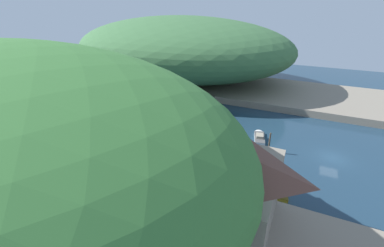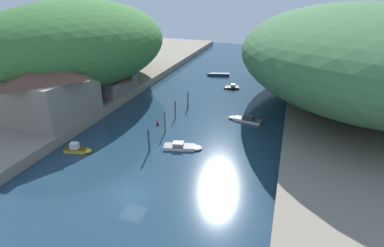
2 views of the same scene
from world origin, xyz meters
The scene contains 21 objects.
water_surface centered at (0.00, 30.00, 0.00)m, with size 130.00×130.00×0.00m, color #1E384C.
left_bank centered at (-25.59, 30.00, 0.73)m, with size 22.00×120.00×1.46m.
right_bank centered at (25.59, 30.00, 0.73)m, with size 22.00×120.00×1.46m.
hillside_left centered at (-26.69, 28.36, 9.82)m, with size 31.56×44.19×16.71m.
hillside_right centered at (26.69, 38.68, 9.67)m, with size 43.29×60.61×16.41m.
waterfront_building centered at (-19.88, 11.86, 5.95)m, with size 10.69×12.62×8.70m.
boathouse_shed centered at (-18.53, 25.87, 3.38)m, with size 7.33×9.94×3.71m.
right_bank_cottage centered at (20.57, 34.25, 4.02)m, with size 4.99×5.66×4.92m.
boat_open_rowboat centered at (2.74, 39.34, 0.29)m, with size 3.65×2.59×0.95m.
boat_near_quay centered at (-11.18, 5.83, 0.40)m, with size 3.87×1.90×1.35m.
boat_yellow_tender centered at (1.81, 11.10, 0.29)m, with size 5.45×2.76×0.92m.
boat_moored_right centered at (9.03, 53.18, 0.31)m, with size 2.54×5.78×0.97m.
boat_red_skiff centered at (-2.54, 47.99, 0.34)m, with size 5.75×2.39×0.70m.
boat_far_upstream centered at (8.29, 22.93, 0.33)m, with size 5.72×2.36×1.10m.
mooring_post_nearest centered at (-2.21, 8.93, 1.65)m, with size 0.24×0.24×3.28m.
mooring_post_second centered at (-2.55, 15.16, 1.68)m, with size 0.24×0.24×3.35m.
mooring_post_middle centered at (-3.06, 20.79, 1.50)m, with size 0.21×0.21×2.99m.
mooring_post_fourth centered at (-2.58, 25.84, 1.48)m, with size 0.26×0.26×2.95m.
channel_buoy_near centered at (-4.67, 17.15, 0.29)m, with size 0.50×0.50×0.76m.
person_on_quay centered at (-15.57, 19.80, 2.44)m, with size 0.33×0.43×1.69m.
person_by_boathouse centered at (-15.50, 15.16, 2.44)m, with size 0.33×0.43×1.69m.
Camera 1 is at (-37.82, 5.29, 20.69)m, focal length 24.00 mm.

